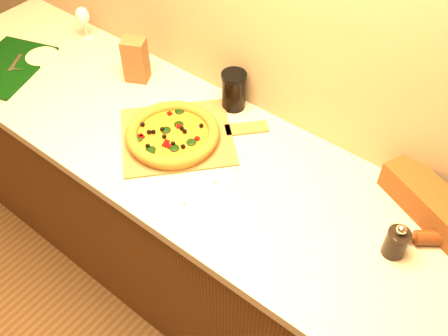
% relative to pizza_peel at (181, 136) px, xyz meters
% --- Properties ---
extents(cabinet, '(2.80, 0.65, 0.86)m').
position_rel_pizza_peel_xyz_m(cabinet, '(0.18, -0.02, -0.47)').
color(cabinet, '#4B2610').
rests_on(cabinet, ground).
extents(countertop, '(2.84, 0.68, 0.04)m').
position_rel_pizza_peel_xyz_m(countertop, '(0.18, -0.02, -0.02)').
color(countertop, beige).
rests_on(countertop, cabinet).
extents(pizza_peel, '(0.53, 0.53, 0.01)m').
position_rel_pizza_peel_xyz_m(pizza_peel, '(0.00, 0.00, 0.00)').
color(pizza_peel, brown).
rests_on(pizza_peel, countertop).
extents(pizza, '(0.33, 0.33, 0.05)m').
position_rel_pizza_peel_xyz_m(pizza, '(-0.01, -0.03, 0.03)').
color(pizza, '#B47B2D').
rests_on(pizza, pizza_peel).
extents(cutting_board, '(0.38, 0.44, 0.03)m').
position_rel_pizza_peel_xyz_m(cutting_board, '(-0.86, -0.14, 0.00)').
color(cutting_board, black).
rests_on(cutting_board, countertop).
extents(bottle_cap, '(0.03, 0.03, 0.01)m').
position_rel_pizza_peel_xyz_m(bottle_cap, '(-0.76, -0.10, -0.00)').
color(bottle_cap, black).
rests_on(bottle_cap, countertop).
extents(pepper_grinder, '(0.07, 0.07, 0.13)m').
position_rel_pizza_peel_xyz_m(pepper_grinder, '(0.82, 0.02, 0.05)').
color(pepper_grinder, black).
rests_on(pepper_grinder, countertop).
extents(bread_bag, '(0.37, 0.25, 0.10)m').
position_rel_pizza_peel_xyz_m(bread_bag, '(0.84, 0.21, 0.04)').
color(bread_bag, '#623212').
rests_on(bread_bag, countertop).
extents(wine_glass, '(0.06, 0.06, 0.15)m').
position_rel_pizza_peel_xyz_m(wine_glass, '(-0.75, 0.22, 0.10)').
color(wine_glass, silver).
rests_on(wine_glass, countertop).
extents(paper_bag, '(0.11, 0.10, 0.18)m').
position_rel_pizza_peel_xyz_m(paper_bag, '(-0.37, 0.15, 0.09)').
color(paper_bag, brown).
rests_on(paper_bag, countertop).
extents(dark_jar, '(0.09, 0.09, 0.15)m').
position_rel_pizza_peel_xyz_m(dark_jar, '(0.04, 0.25, 0.07)').
color(dark_jar, black).
rests_on(dark_jar, countertop).
extents(side_plate, '(0.18, 0.18, 0.01)m').
position_rel_pizza_peel_xyz_m(side_plate, '(-0.79, -0.00, 0.00)').
color(side_plate, beige).
rests_on(side_plate, countertop).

